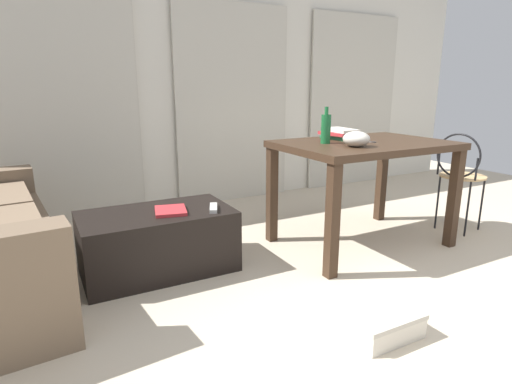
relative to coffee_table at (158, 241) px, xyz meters
name	(u,v)px	position (x,y,z in m)	size (l,w,h in m)	color
ground_plane	(353,262)	(1.24, -0.51, -0.20)	(7.78, 7.78, 0.00)	beige
wall_back	(230,83)	(1.24, 1.51, 1.02)	(6.28, 0.10, 2.45)	silver
curtains	(234,105)	(1.24, 1.42, 0.80)	(4.47, 0.03, 2.01)	beige
coffee_table	(158,241)	(0.00, 0.00, 0.00)	(0.97, 0.55, 0.41)	black
craft_table	(364,157)	(1.52, -0.25, 0.48)	(1.25, 0.85, 0.80)	#382619
wire_chair	(460,170)	(2.43, -0.41, 0.33)	(0.36, 0.39, 0.83)	tan
bottle_near	(326,128)	(1.21, -0.18, 0.70)	(0.07, 0.07, 0.26)	#195B2D
bowl	(356,139)	(1.29, -0.41, 0.65)	(0.18, 0.18, 0.11)	beige
book_stack	(340,134)	(1.46, -0.03, 0.64)	(0.24, 0.31, 0.08)	#2D7F56
scissors	(371,142)	(1.54, -0.29, 0.60)	(0.08, 0.10, 0.00)	#9EA0A5
tv_remote_primary	(213,208)	(0.35, -0.13, 0.22)	(0.05, 0.19, 0.02)	#B7B7B2
magazine	(171,211)	(0.08, -0.05, 0.21)	(0.19, 0.23, 0.02)	red
shoebox	(384,325)	(0.77, -1.28, -0.14)	(0.36, 0.23, 0.13)	beige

